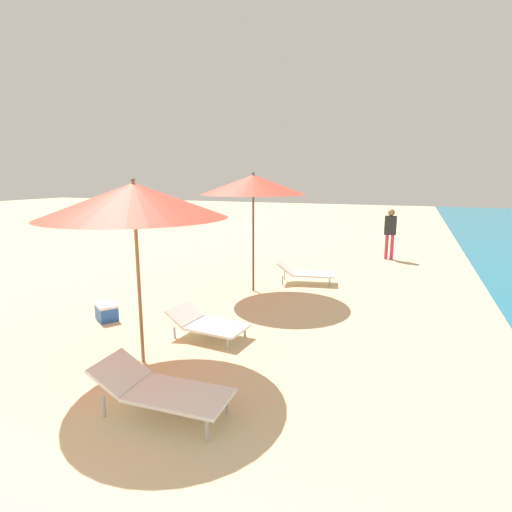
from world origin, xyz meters
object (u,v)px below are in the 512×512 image
lounger_second_inland (161,389)px  person_walking_near (390,229)px  umbrella_second (134,201)px  umbrella_farthest (253,185)px  lounger_farthest_shoreside (304,272)px  cooler_box (107,312)px  lounger_second_shoreside (207,323)px

lounger_second_inland → person_walking_near: (1.81, 10.06, 0.68)m
umbrella_second → umbrella_farthest: size_ratio=0.96×
umbrella_farthest → lounger_farthest_shoreside: size_ratio=1.83×
lounger_second_inland → cooler_box: 3.51m
lounger_second_shoreside → person_walking_near: person_walking_near is taller
lounger_farthest_shoreside → person_walking_near: person_walking_near is taller
lounger_second_shoreside → cooler_box: 2.15m
umbrella_second → cooler_box: (-1.72, 1.19, -2.16)m
person_walking_near → umbrella_second: bearing=-16.4°
lounger_second_inland → umbrella_farthest: 5.53m
lounger_second_inland → cooler_box: (-2.73, 2.19, -0.16)m
umbrella_farthest → person_walking_near: umbrella_farthest is taller
umbrella_second → person_walking_near: umbrella_second is taller
umbrella_second → lounger_second_shoreside: 2.42m
person_walking_near → cooler_box: person_walking_near is taller
umbrella_farthest → person_walking_near: bearing=61.6°
umbrella_farthest → person_walking_near: size_ratio=1.68×
lounger_second_inland → lounger_farthest_shoreside: lounger_second_inland is taller
lounger_second_shoreside → lounger_farthest_shoreside: size_ratio=0.90×
lounger_second_shoreside → lounger_second_inland: bearing=-69.8°
lounger_second_inland → lounger_farthest_shoreside: (0.03, 6.13, -0.03)m
lounger_farthest_shoreside → cooler_box: bearing=-136.3°
lounger_second_shoreside → person_walking_near: 8.29m
lounger_farthest_shoreside → person_walking_near: (1.79, 3.93, 0.71)m
person_walking_near → cooler_box: bearing=-29.1°
umbrella_farthest → lounger_farthest_shoreside: umbrella_farthest is taller
lounger_farthest_shoreside → lounger_second_inland: bearing=-101.5°
lounger_farthest_shoreside → lounger_second_shoreside: bearing=-110.1°
umbrella_farthest → person_walking_near: 5.92m
lounger_second_shoreside → lounger_second_inland: lounger_second_inland is taller
umbrella_farthest → umbrella_second: bearing=-91.5°
lounger_second_shoreside → person_walking_near: bearing=78.1°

